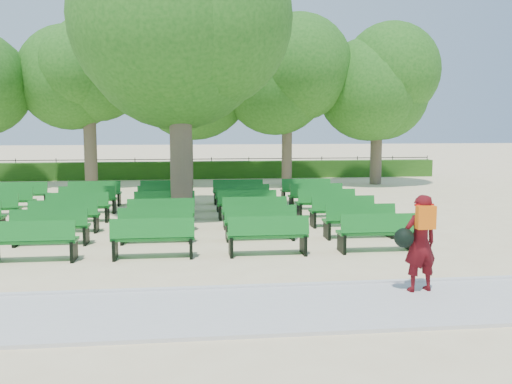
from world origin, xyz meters
TOP-DOWN VIEW (x-y plane):
  - ground at (0.00, 0.00)m, footprint 120.00×120.00m
  - paving at (0.00, -7.40)m, footprint 30.00×2.20m
  - curb at (0.00, -6.25)m, footprint 30.00×0.12m
  - hedge at (0.00, 14.00)m, footprint 26.00×0.70m
  - fence at (0.00, 14.40)m, footprint 26.00×0.10m
  - tree_line at (0.00, 10.00)m, footprint 21.80×6.80m
  - bench_array at (-0.99, 0.45)m, footprint 1.81×0.61m
  - tree_among at (-0.45, 1.15)m, footprint 5.80×5.80m
  - person at (3.65, -6.82)m, footprint 0.82×0.52m

SIDE VIEW (x-z plane):
  - ground at x=0.00m, z-range 0.00..0.00m
  - fence at x=0.00m, z-range -0.51..0.51m
  - tree_line at x=0.00m, z-range -3.52..3.52m
  - paving at x=0.00m, z-range 0.00..0.06m
  - curb at x=0.00m, z-range 0.00..0.10m
  - bench_array at x=-0.99m, z-range -0.47..0.66m
  - hedge at x=0.00m, z-range 0.00..0.90m
  - person at x=3.65m, z-range 0.09..1.76m
  - tree_among at x=-0.45m, z-range 1.29..9.16m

